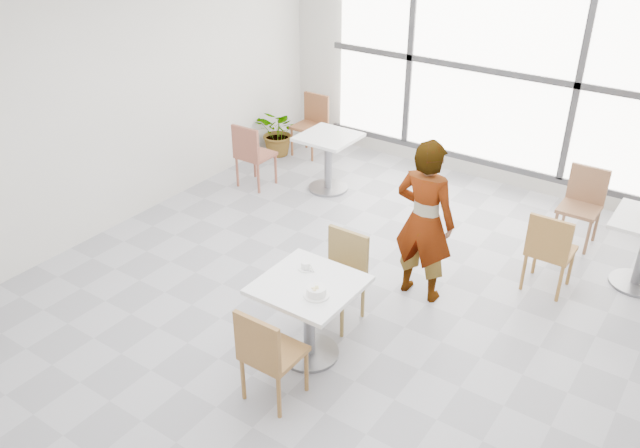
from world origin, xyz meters
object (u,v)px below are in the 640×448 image
Objects in this scene: oatmeal_bowl at (316,291)px; bg_chair_left_far at (312,120)px; bg_chair_right_far at (583,201)px; coffee_cup at (306,266)px; main_table at (309,306)px; bg_table_left at (328,155)px; person at (425,221)px; plant_left at (279,132)px; bg_chair_right_near at (550,248)px; chair_far at (342,271)px; bg_chair_left_near at (251,152)px; chair_near at (267,351)px.

bg_chair_left_far is (-2.75, 3.83, -0.29)m from oatmeal_bowl.
oatmeal_bowl is 3.66m from bg_chair_right_far.
oatmeal_bowl is 0.40m from coffee_cup.
bg_table_left is (-1.71, 2.83, -0.04)m from main_table.
person is 3.88m from plant_left.
bg_chair_right_far reaches higher than plant_left.
bg_chair_left_far is at bearing 174.45° from bg_chair_right_far.
coffee_cup is 0.18× the size of bg_chair_right_near.
bg_chair_left_near is at bearing 145.90° from chair_far.
bg_chair_left_near is 1.00× the size of bg_chair_left_far.
bg_chair_right_near is 1.22m from bg_chair_right_far.
chair_near is at bearing -83.66° from chair_far.
main_table is 2.52m from bg_chair_right_near.
bg_table_left is at bearing 121.21° from main_table.
coffee_cup is 0.21× the size of bg_table_left.
chair_far and bg_chair_left_far have the same top height.
person reaches higher than main_table.
bg_chair_left_far is (-2.96, 2.34, -0.32)m from person.
bg_chair_left_far is at bearing 134.70° from bg_table_left.
bg_chair_right_far is at bearing -165.32° from bg_chair_left_near.
person is (0.21, 1.49, 0.03)m from oatmeal_bowl.
plant_left is at bearing -16.22° from bg_chair_right_near.
bg_chair_right_far reaches higher than bg_table_left.
bg_chair_left_far reaches higher than oatmeal_bowl.
chair_far is 3.06m from bg_chair_right_far.
coffee_cup is 3.52m from bg_chair_right_far.
person is 2.22m from bg_chair_right_far.
main_table is 0.49× the size of person.
coffee_cup reaches higher than bg_table_left.
main_table is at bearing -48.94° from plant_left.
bg_chair_right_far is (3.91, 1.03, 0.00)m from bg_chair_left_near.
main_table is 0.64m from chair_near.
chair_near and bg_chair_right_near have the same top height.
main_table is 0.92× the size of bg_chair_left_near.
plant_left is at bearing 136.15° from chair_far.
bg_chair_right_far is (1.43, 2.71, 0.00)m from chair_far.
bg_chair_right_near is (3.96, -1.60, 0.00)m from bg_chair_left_far.
chair_near is 5.01m from plant_left.
chair_far is at bearing -50.88° from bg_chair_left_far.
main_table is 0.64m from chair_far.
bg_chair_right_far reaches higher than main_table.
bg_chair_left_near is (-2.63, 2.95, 0.00)m from chair_near.
bg_chair_right_far is at bearing -5.55° from bg_chair_left_far.
person is at bearing -35.02° from bg_table_left.
bg_chair_left_far is 1.23× the size of plant_left.
chair_near is 0.53× the size of person.
chair_far is 0.83m from oatmeal_bowl.
bg_chair_left_near is 1.00× the size of bg_chair_right_far.
bg_table_left is at bearing 126.57° from chair_far.
bg_chair_left_far is (-2.45, 3.56, -0.28)m from coffee_cup.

